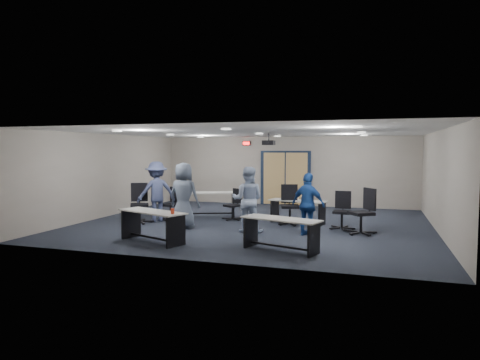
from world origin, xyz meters
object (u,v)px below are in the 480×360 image
(chair_back_b, at_px, (232,204))
(chair_loose_right, at_px, (361,211))
(table_back_left, at_px, (206,200))
(chair_back_c, at_px, (290,205))
(chair_loose_left, at_px, (139,203))
(person_plaid, at_px, (184,195))
(person_lightblue, at_px, (248,200))
(person_back, at_px, (157,191))
(chair_back_a, at_px, (170,204))
(table_front_right, at_px, (281,229))
(chair_back_d, at_px, (342,210))
(table_back_right, at_px, (298,208))
(table_front_left, at_px, (152,221))
(person_navy, at_px, (308,204))

(chair_back_b, relative_size, chair_loose_right, 0.81)
(table_back_left, distance_m, chair_back_b, 1.08)
(chair_back_c, xyz_separation_m, chair_loose_left, (-4.32, -1.13, 0.01))
(person_plaid, bearing_deg, person_lightblue, -178.46)
(chair_loose_left, distance_m, person_plaid, 1.66)
(chair_loose_right, height_order, person_back, person_back)
(chair_back_c, bearing_deg, chair_back_a, 168.84)
(table_front_right, relative_size, table_back_left, 0.88)
(person_back, bearing_deg, chair_loose_left, 11.97)
(chair_back_c, height_order, person_back, person_back)
(chair_back_d, bearing_deg, person_lightblue, -150.78)
(chair_back_d, distance_m, chair_loose_left, 5.88)
(chair_back_d, distance_m, person_lightblue, 2.65)
(table_back_right, distance_m, chair_back_b, 2.05)
(chair_back_a, height_order, person_plaid, person_plaid)
(person_plaid, xyz_separation_m, person_lightblue, (1.87, -0.03, -0.04))
(table_front_left, xyz_separation_m, chair_back_d, (4.15, 3.03, 0.01))
(chair_back_a, distance_m, person_lightblue, 3.12)
(table_front_right, relative_size, chair_back_d, 1.76)
(table_front_left, distance_m, chair_loose_left, 2.77)
(chair_loose_left, bearing_deg, chair_back_d, -22.64)
(chair_back_b, bearing_deg, chair_back_d, 21.67)
(table_back_left, height_order, table_back_right, table_back_left)
(table_back_left, relative_size, chair_back_b, 2.15)
(table_back_left, relative_size, person_back, 1.14)
(table_back_right, distance_m, chair_back_d, 1.46)
(chair_back_c, height_order, chair_back_d, chair_back_c)
(person_navy, bearing_deg, table_front_left, 52.67)
(table_front_right, bearing_deg, table_front_left, -162.23)
(chair_back_d, bearing_deg, chair_loose_right, -42.58)
(table_back_left, distance_m, person_lightblue, 2.96)
(table_back_right, distance_m, chair_loose_left, 4.72)
(table_back_left, relative_size, chair_back_c, 1.79)
(table_back_left, bearing_deg, person_plaid, -107.41)
(chair_loose_left, bearing_deg, table_front_left, -83.47)
(table_back_right, bearing_deg, chair_back_c, -108.56)
(table_back_right, distance_m, person_lightblue, 2.09)
(person_navy, bearing_deg, table_back_left, -5.90)
(chair_back_b, height_order, person_navy, person_navy)
(person_back, bearing_deg, chair_loose_right, 134.04)
(chair_back_a, xyz_separation_m, person_navy, (4.47, -1.15, 0.29))
(table_back_left, relative_size, chair_back_d, 2.00)
(table_back_right, distance_m, chair_back_a, 3.94)
(chair_back_a, distance_m, chair_loose_right, 5.77)
(chair_loose_left, relative_size, person_navy, 0.74)
(chair_back_b, bearing_deg, chair_back_a, -129.86)
(chair_back_c, xyz_separation_m, chair_back_d, (1.51, -0.31, -0.06))
(table_back_right, relative_size, chair_back_a, 1.74)
(person_lightblue, distance_m, person_navy, 1.60)
(chair_back_a, xyz_separation_m, chair_back_d, (5.22, -0.00, 0.01))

